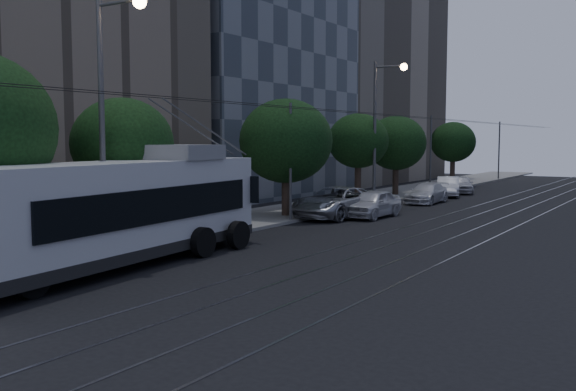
# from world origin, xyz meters

# --- Properties ---
(ground) EXTENTS (120.00, 120.00, 0.00)m
(ground) POSITION_xyz_m (0.00, 0.00, 0.00)
(ground) COLOR black
(ground) RESTS_ON ground
(sidewalk) EXTENTS (5.00, 90.00, 0.15)m
(sidewalk) POSITION_xyz_m (-7.50, 20.00, 0.07)
(sidewalk) COLOR slate
(sidewalk) RESTS_ON ground
(tram_rails) EXTENTS (4.52, 90.00, 0.02)m
(tram_rails) POSITION_xyz_m (2.50, 20.00, 0.01)
(tram_rails) COLOR gray
(tram_rails) RESTS_ON ground
(overhead_wires) EXTENTS (2.23, 90.00, 6.00)m
(overhead_wires) POSITION_xyz_m (-4.97, 20.00, 3.47)
(overhead_wires) COLOR black
(overhead_wires) RESTS_ON ground
(building_glass_mid) EXTENTS (14.40, 18.40, 26.80)m
(building_glass_mid) POSITION_xyz_m (-19.00, 22.00, 13.42)
(building_glass_mid) COLOR #3D454E
(building_glass_mid) RESTS_ON ground
(building_tan_far) EXTENTS (14.40, 22.40, 34.80)m
(building_tan_far) POSITION_xyz_m (-19.00, 42.00, 17.42)
(building_tan_far) COLOR gray
(building_tan_far) RESTS_ON ground
(trolleybus) EXTENTS (4.01, 13.41, 5.63)m
(trolleybus) POSITION_xyz_m (-4.10, -2.43, 1.84)
(trolleybus) COLOR #BABABC
(trolleybus) RESTS_ON ground
(pickup_silver) EXTENTS (3.17, 6.11, 1.65)m
(pickup_silver) POSITION_xyz_m (-4.30, 13.04, 0.82)
(pickup_silver) COLOR #A8ABB0
(pickup_silver) RESTS_ON ground
(car_white_a) EXTENTS (1.86, 4.43, 1.50)m
(car_white_a) POSITION_xyz_m (-2.71, 14.14, 0.75)
(car_white_a) COLOR silver
(car_white_a) RESTS_ON ground
(car_white_b) EXTENTS (1.85, 4.49, 1.30)m
(car_white_b) POSITION_xyz_m (-2.99, 23.06, 0.65)
(car_white_b) COLOR silver
(car_white_b) RESTS_ON ground
(car_white_c) EXTENTS (2.85, 4.67, 1.45)m
(car_white_c) POSITION_xyz_m (-3.45, 28.71, 0.73)
(car_white_c) COLOR silver
(car_white_c) RESTS_ON ground
(car_white_d) EXTENTS (2.98, 4.41, 1.39)m
(car_white_d) POSITION_xyz_m (-3.47, 31.97, 0.70)
(car_white_d) COLOR silver
(car_white_d) RESTS_ON ground
(tree_1) EXTENTS (3.87, 3.87, 5.75)m
(tree_1) POSITION_xyz_m (-6.50, 0.00, 3.99)
(tree_1) COLOR #2D2019
(tree_1) RESTS_ON ground
(tree_2) EXTENTS (4.94, 4.94, 6.32)m
(tree_2) POSITION_xyz_m (-6.50, 11.43, 4.09)
(tree_2) COLOR #2D2019
(tree_2) RESTS_ON ground
(tree_3) EXTENTS (4.01, 4.01, 5.89)m
(tree_3) POSITION_xyz_m (-7.00, 21.03, 4.07)
(tree_3) COLOR #2D2019
(tree_3) RESTS_ON ground
(tree_4) EXTENTS (4.42, 4.42, 5.91)m
(tree_4) POSITION_xyz_m (-6.82, 26.90, 3.91)
(tree_4) COLOR #2D2019
(tree_4) RESTS_ON ground
(tree_5) EXTENTS (3.96, 3.96, 5.74)m
(tree_5) POSITION_xyz_m (-6.50, 38.93, 3.93)
(tree_5) COLOR #2D2019
(tree_5) RESTS_ON ground
(streetlamp_near) EXTENTS (2.21, 0.44, 8.98)m
(streetlamp_near) POSITION_xyz_m (-4.80, -2.11, 5.47)
(streetlamp_near) COLOR #505052
(streetlamp_near) RESTS_ON ground
(streetlamp_far) EXTENTS (2.22, 0.44, 9.04)m
(streetlamp_far) POSITION_xyz_m (-5.01, 20.13, 5.50)
(streetlamp_far) COLOR #505052
(streetlamp_far) RESTS_ON ground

